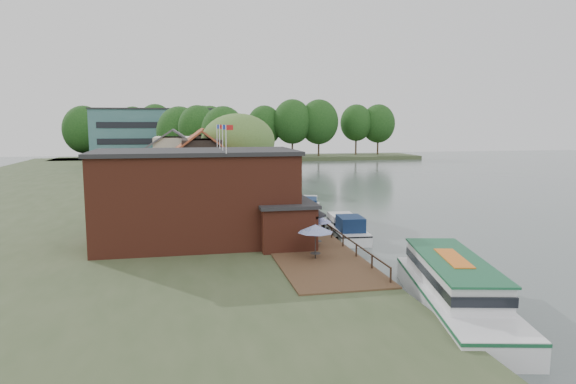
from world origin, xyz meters
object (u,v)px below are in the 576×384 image
cruiser_1 (306,207)px  swan (417,294)px  hotel_block (157,138)px  umbrella_3 (293,216)px  umbrella_2 (305,222)px  umbrella_1 (317,230)px  tour_boat (456,287)px  pub (222,196)px  umbrella_4 (285,208)px  willow (238,158)px  umbrella_0 (315,242)px  cottage_c (203,159)px  cruiser_0 (346,225)px  cottage_a (201,171)px  cottage_b (174,164)px  umbrella_5 (279,203)px  cruiser_2 (286,194)px

cruiser_1 → swan: (0.46, -25.97, -1.04)m
hotel_block → umbrella_3: (14.30, -68.44, -4.86)m
cruiser_1 → swan: bearing=-74.3°
cruiser_1 → umbrella_2: bearing=-89.3°
umbrella_1 → cruiser_1: size_ratio=0.23×
hotel_block → tour_boat: bearing=-77.4°
pub → umbrella_4: pub is taller
hotel_block → willow: (11.50, -51.00, -0.94)m
umbrella_0 → umbrella_3: 9.54m
umbrella_1 → hotel_block: bearing=101.3°
cottage_c → willow: willow is taller
hotel_block → willow: bearing=-77.3°
umbrella_2 → cruiser_1: bearing=76.0°
cruiser_0 → cruiser_1: 9.83m
pub → umbrella_2: (6.72, -0.15, -2.36)m
willow → umbrella_1: (3.33, -23.46, -3.93)m
cottage_a → cruiser_1: bearing=-9.3°
hotel_block → cottage_b: size_ratio=2.65×
pub → willow: willow is taller
umbrella_3 → cottage_b: bearing=114.7°
umbrella_0 → umbrella_5: same height
hotel_block → cottage_a: 56.47m
cottage_c → hotel_block: bearing=102.2°
umbrella_2 → umbrella_4: bearing=92.3°
cottage_b → umbrella_4: (10.44, -18.09, -2.96)m
cruiser_1 → willow: bearing=148.6°
umbrella_4 → umbrella_5: 3.03m
umbrella_0 → swan: bearing=-50.7°
cottage_a → umbrella_0: cottage_a is taller
willow → hotel_block: bearing=102.7°
cottage_c → swan: 48.20m
cottage_a → umbrella_0: (6.76, -21.96, -2.96)m
umbrella_0 → cruiser_0: (5.57, 10.42, -1.16)m
hotel_block → umbrella_1: hotel_block is taller
cruiser_0 → cottage_a: bearing=141.2°
hotel_block → umbrella_3: bearing=-78.2°
cottage_c → tour_boat: cottage_c is taller
cruiser_2 → cottage_c: bearing=133.6°
umbrella_4 → swan: umbrella_4 is taller
cottage_a → tour_boat: (12.33, -30.69, -3.75)m
umbrella_0 → tour_boat: size_ratio=0.18×
tour_boat → willow: bearing=115.2°
cottage_c → umbrella_2: bearing=-78.9°
umbrella_2 → cruiser_1: size_ratio=0.23×
willow → umbrella_5: (2.95, -10.07, -3.93)m
cruiser_2 → tour_boat: size_ratio=0.69×
umbrella_2 → tour_boat: 16.23m
cruiser_1 → tour_boat: bearing=-72.7°
cruiser_0 → umbrella_1: bearing=-118.8°
hotel_block → umbrella_1: bearing=-78.7°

